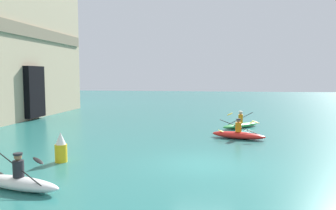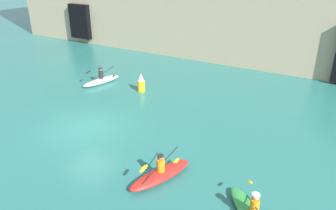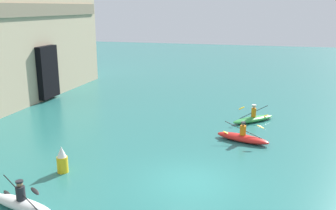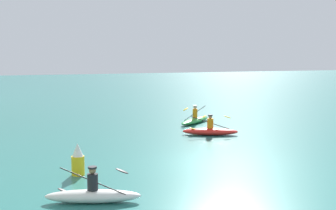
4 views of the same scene
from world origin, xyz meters
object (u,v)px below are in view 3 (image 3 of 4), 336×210
at_px(marker_buoy, 62,160).
at_px(kayak_white, 22,203).
at_px(kayak_green, 253,118).
at_px(kayak_red, 243,137).

bearing_deg(marker_buoy, kayak_white, -175.74).
height_order(kayak_green, kayak_red, kayak_green).
xyz_separation_m(kayak_green, marker_buoy, (-10.14, 7.95, 0.36)).
height_order(kayak_white, kayak_green, kayak_white).
distance_m(kayak_white, kayak_green, 15.48).
relative_size(kayak_white, kayak_green, 1.08).
bearing_deg(kayak_green, marker_buoy, 7.50).
bearing_deg(kayak_green, kayak_red, 39.89).
bearing_deg(marker_buoy, kayak_red, -50.65).
distance_m(kayak_red, marker_buoy, 9.77).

